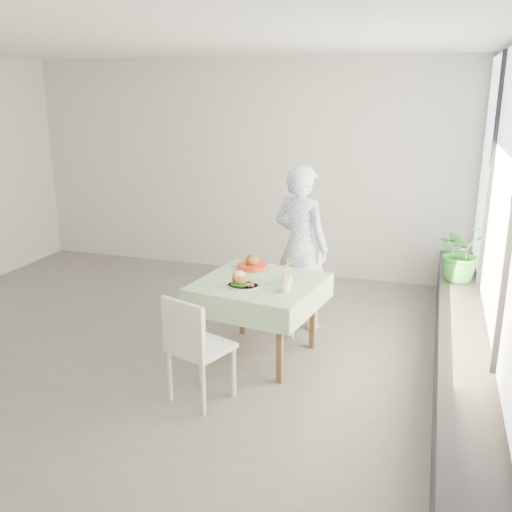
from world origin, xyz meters
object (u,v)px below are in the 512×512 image
(main_dish, at_px, (241,281))
(chair_near, at_px, (200,368))
(cafe_table, at_px, (260,310))
(chair_far, at_px, (294,305))
(diner, at_px, (301,247))
(potted_plant, at_px, (462,252))
(juice_cup_orange, at_px, (287,278))

(main_dish, bearing_deg, chair_near, -98.79)
(main_dish, bearing_deg, cafe_table, 60.25)
(cafe_table, distance_m, main_dish, 0.40)
(cafe_table, xyz_separation_m, chair_far, (0.15, 0.71, -0.20))
(diner, height_order, potted_plant, diner)
(diner, bearing_deg, cafe_table, 97.73)
(chair_far, height_order, potted_plant, potted_plant)
(cafe_table, height_order, main_dish, main_dish)
(chair_far, relative_size, potted_plant, 1.37)
(diner, bearing_deg, juice_cup_orange, 115.04)
(chair_near, bearing_deg, juice_cup_orange, 60.94)
(potted_plant, bearing_deg, chair_near, -131.74)
(chair_far, xyz_separation_m, juice_cup_orange, (0.11, -0.74, 0.55))
(chair_far, bearing_deg, chair_near, -102.94)
(chair_far, distance_m, chair_near, 1.65)
(cafe_table, distance_m, diner, 0.94)
(cafe_table, distance_m, juice_cup_orange, 0.44)
(chair_near, distance_m, potted_plant, 3.03)
(cafe_table, distance_m, chair_far, 0.76)
(diner, bearing_deg, chair_near, 96.88)
(chair_far, relative_size, diner, 0.49)
(main_dish, bearing_deg, potted_plant, 39.16)
(cafe_table, height_order, diner, diner)
(main_dish, bearing_deg, juice_cup_orange, 23.77)
(diner, xyz_separation_m, juice_cup_orange, (0.08, -0.87, -0.05))
(cafe_table, xyz_separation_m, potted_plant, (1.77, 1.34, 0.34))
(cafe_table, bearing_deg, juice_cup_orange, -6.64)
(chair_far, bearing_deg, cafe_table, -101.89)
(main_dish, distance_m, potted_plant, 2.42)
(diner, relative_size, juice_cup_orange, 5.88)
(chair_near, distance_m, main_dish, 0.87)
(potted_plant, bearing_deg, diner, -162.63)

